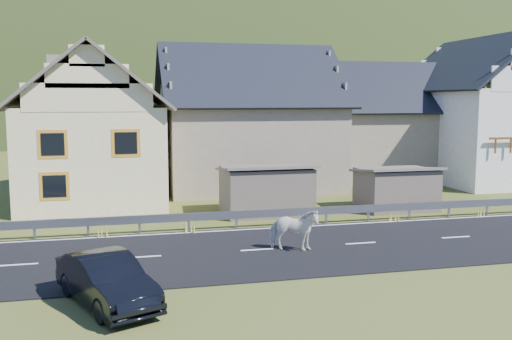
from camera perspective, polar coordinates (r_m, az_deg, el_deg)
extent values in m
plane|color=#394714|center=(21.88, 10.42, -7.32)|extent=(160.00, 160.00, 0.00)
cube|color=black|center=(21.87, 10.43, -7.27)|extent=(60.00, 7.00, 0.04)
cube|color=silver|center=(21.87, 10.43, -7.20)|extent=(60.00, 6.60, 0.01)
cube|color=#93969B|center=(25.07, 7.05, -4.05)|extent=(28.00, 0.08, 0.34)
cube|color=#93969B|center=(23.83, -21.28, -5.63)|extent=(0.10, 0.06, 0.70)
cube|color=#93969B|center=(23.63, -16.45, -5.54)|extent=(0.10, 0.06, 0.70)
cube|color=#93969B|center=(23.60, -11.58, -5.41)|extent=(0.10, 0.06, 0.70)
cube|color=#93969B|center=(23.74, -6.73, -5.24)|extent=(0.10, 0.06, 0.70)
cube|color=#93969B|center=(24.05, -1.97, -5.03)|extent=(0.10, 0.06, 0.70)
cube|color=#93969B|center=(24.52, 2.63, -4.80)|extent=(0.10, 0.06, 0.70)
cube|color=#93969B|center=(25.14, 7.03, -4.55)|extent=(0.10, 0.06, 0.70)
cube|color=#93969B|center=(25.89, 11.19, -4.29)|extent=(0.10, 0.06, 0.70)
cube|color=#93969B|center=(26.78, 15.09, -4.03)|extent=(0.10, 0.06, 0.70)
cube|color=#93969B|center=(27.78, 18.73, -3.76)|extent=(0.10, 0.06, 0.70)
cube|color=#93969B|center=(28.89, 22.09, -3.50)|extent=(0.10, 0.06, 0.70)
cube|color=#716357|center=(27.04, 0.99, -2.06)|extent=(4.30, 3.30, 2.40)
cube|color=#716357|center=(28.90, 13.83, -1.87)|extent=(3.80, 2.90, 2.20)
cube|color=#FBE9B9|center=(31.51, -15.83, 1.54)|extent=(7.00, 9.00, 5.00)
cube|color=#C68A28|center=(27.08, -19.66, 2.44)|extent=(1.30, 0.12, 1.30)
cube|color=#C68A28|center=(26.92, -12.87, 2.65)|extent=(1.30, 0.12, 1.30)
cube|color=#C68A28|center=(27.29, -19.49, -1.53)|extent=(1.30, 0.12, 1.30)
cube|color=gray|center=(33.04, -19.48, 8.70)|extent=(0.70, 0.70, 2.40)
cube|color=gray|center=(35.31, -0.87, 2.38)|extent=(10.00, 9.00, 5.00)
cube|color=gray|center=(40.53, 12.44, 2.54)|extent=(9.00, 8.00, 4.60)
cube|color=white|center=(40.96, 21.90, 3.22)|extent=(8.00, 10.00, 6.00)
ellipsoid|color=#1D3312|center=(201.42, -9.46, -0.25)|extent=(440.00, 280.00, 260.00)
imported|color=silver|center=(20.38, 3.77, -5.96)|extent=(1.45, 1.98, 1.52)
imported|color=black|center=(15.75, -14.71, -10.61)|extent=(2.92, 4.31, 1.35)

